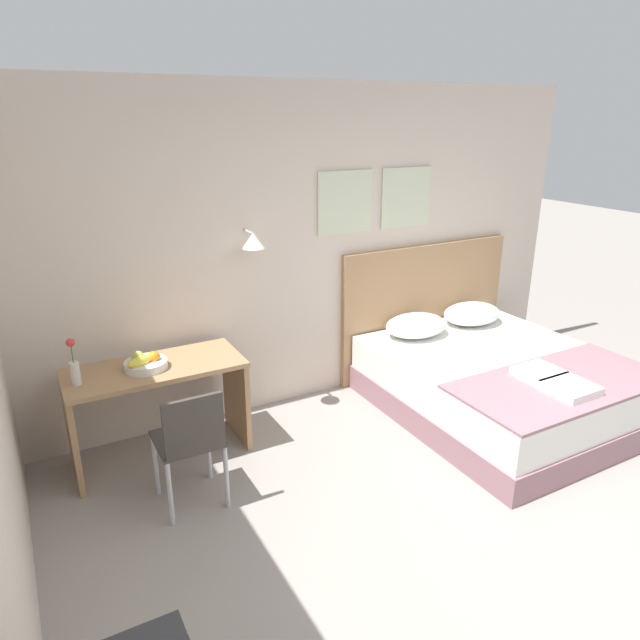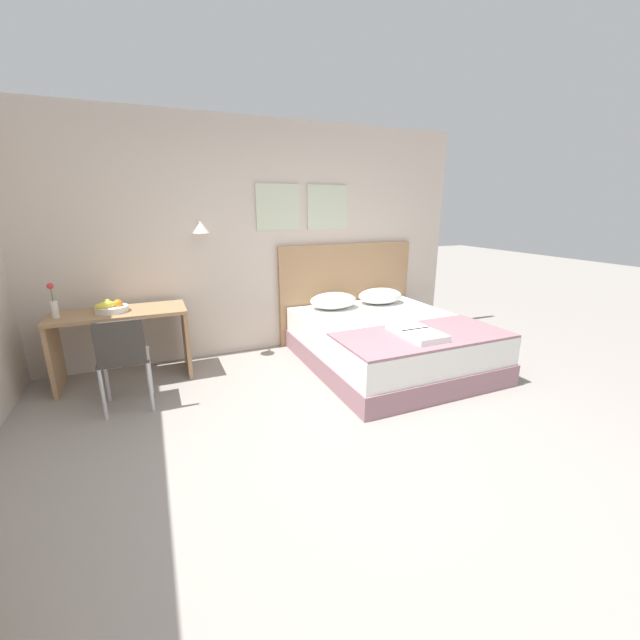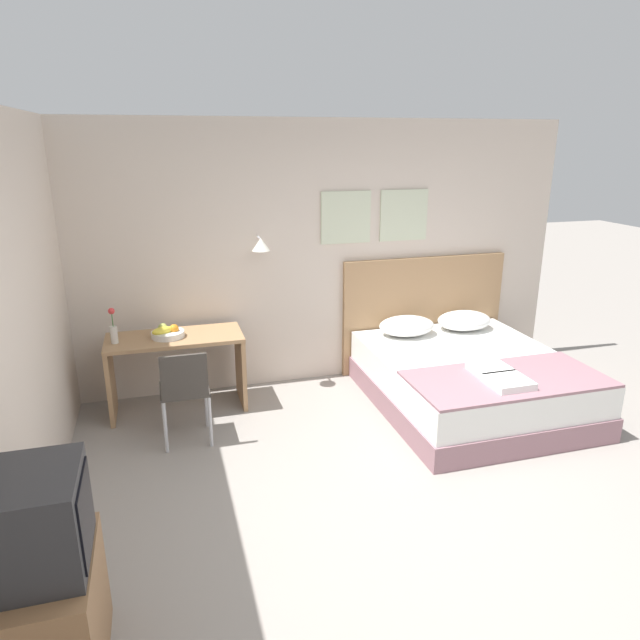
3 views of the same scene
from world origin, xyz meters
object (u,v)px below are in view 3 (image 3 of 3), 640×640
(pillow_left, at_px, (407,326))
(television, at_px, (37,522))
(tv_stand, at_px, (54,620))
(fruit_bowl, at_px, (167,333))
(bed, at_px, (469,381))
(pillow_right, at_px, (464,320))
(folded_towel_near_foot, at_px, (490,369))
(desk, at_px, (176,358))
(flower_vase, at_px, (113,330))
(folded_towel_mid_bed, at_px, (508,382))
(desk_chair, at_px, (185,388))
(throw_blanket, at_px, (507,379))
(headboard, at_px, (423,313))

(pillow_left, bearing_deg, television, -137.50)
(pillow_left, distance_m, tv_stand, 4.12)
(fruit_bowl, bearing_deg, bed, -14.17)
(pillow_right, xyz_separation_m, fruit_bowl, (-3.07, -0.05, 0.17))
(pillow_left, distance_m, television, 4.11)
(bed, height_order, fruit_bowl, fruit_bowl)
(folded_towel_near_foot, bearing_deg, television, -154.03)
(pillow_left, height_order, pillow_right, same)
(bed, bearing_deg, tv_stand, -148.79)
(desk, relative_size, tv_stand, 1.80)
(flower_vase, bearing_deg, folded_towel_mid_bed, -23.98)
(tv_stand, bearing_deg, desk, 75.82)
(folded_towel_near_foot, xyz_separation_m, television, (-3.28, -1.60, 0.30))
(pillow_left, xyz_separation_m, desk, (-2.34, -0.03, -0.09))
(desk_chair, distance_m, flower_vase, 0.92)
(fruit_bowl, bearing_deg, flower_vase, -175.44)
(pillow_left, relative_size, desk_chair, 0.70)
(pillow_left, xyz_separation_m, desk_chair, (-2.30, -0.73, -0.10))
(throw_blanket, height_order, desk, desk)
(bed, distance_m, throw_blanket, 0.64)
(folded_towel_mid_bed, relative_size, tv_stand, 0.48)
(folded_towel_mid_bed, bearing_deg, pillow_right, 73.86)
(pillow_left, bearing_deg, pillow_right, 0.00)
(bed, xyz_separation_m, pillow_right, (0.33, 0.74, 0.35))
(bed, bearing_deg, pillow_right, 65.67)
(desk, distance_m, television, 2.85)
(fruit_bowl, bearing_deg, television, -102.96)
(desk_chair, bearing_deg, folded_towel_near_foot, -9.90)
(folded_towel_mid_bed, xyz_separation_m, desk_chair, (-2.55, 0.73, -0.06))
(folded_towel_mid_bed, distance_m, desk_chair, 2.65)
(folded_towel_near_foot, height_order, desk, desk)
(fruit_bowl, bearing_deg, headboard, 7.18)
(pillow_left, xyz_separation_m, folded_towel_near_foot, (0.25, -1.18, -0.04))
(bed, relative_size, headboard, 1.08)
(folded_towel_near_foot, relative_size, tv_stand, 0.47)
(bed, height_order, headboard, headboard)
(headboard, relative_size, folded_towel_near_foot, 5.80)
(tv_stand, bearing_deg, pillow_left, 42.48)
(pillow_left, relative_size, tv_stand, 0.86)
(flower_vase, height_order, tv_stand, flower_vase)
(throw_blanket, bearing_deg, desk_chair, 167.47)
(folded_towel_near_foot, height_order, tv_stand, tv_stand)
(throw_blanket, xyz_separation_m, folded_towel_mid_bed, (-0.09, -0.14, 0.04))
(pillow_right, distance_m, tv_stand, 4.63)
(tv_stand, bearing_deg, television, 0.00)
(desk, bearing_deg, flower_vase, -174.65)
(throw_blanket, bearing_deg, television, -156.58)
(television, bearing_deg, fruit_bowl, 77.04)
(desk, xyz_separation_m, tv_stand, (-0.69, -2.74, -0.20))
(tv_stand, xyz_separation_m, television, (0.00, 0.00, 0.54))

